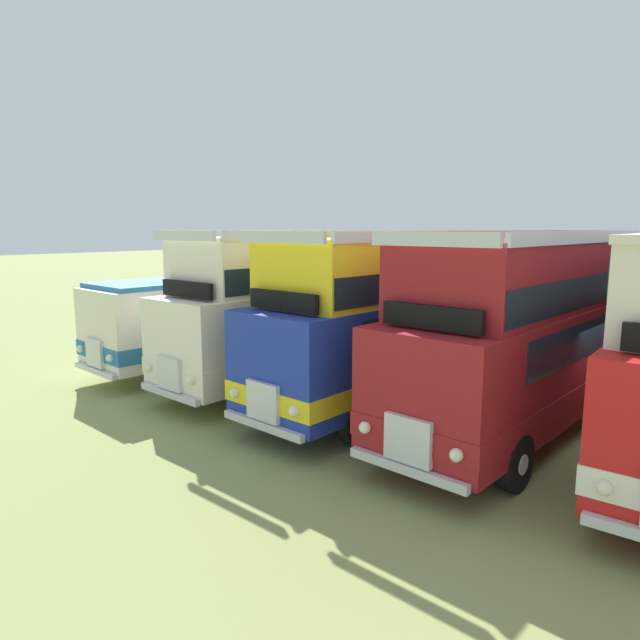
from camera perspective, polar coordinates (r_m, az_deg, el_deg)
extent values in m
plane|color=#8C9956|center=(14.10, 27.44, -10.71)|extent=(200.00, 200.00, 0.00)
cube|color=silver|center=(19.55, -8.53, 0.77)|extent=(3.01, 10.15, 2.30)
cube|color=teal|center=(19.64, -8.49, -0.96)|extent=(3.05, 10.19, 0.44)
cube|color=#19232D|center=(19.72, -7.66, 2.62)|extent=(2.92, 7.75, 0.76)
cube|color=#19232D|center=(16.86, -21.85, 1.07)|extent=(2.20, 0.21, 0.90)
cube|color=silver|center=(17.02, -21.93, -3.14)|extent=(0.90, 0.17, 0.80)
cube|color=silver|center=(17.12, -21.92, -4.79)|extent=(2.30, 0.26, 0.16)
sphere|color=#EAEACC|center=(16.22, -20.60, -3.65)|extent=(0.22, 0.22, 0.22)
sphere|color=#EAEACC|center=(17.83, -23.20, -2.68)|extent=(0.22, 0.22, 0.22)
cube|color=teal|center=(19.41, -8.62, 4.33)|extent=(2.95, 9.74, 0.14)
cylinder|color=black|center=(16.92, -15.07, -4.87)|extent=(0.33, 1.05, 1.04)
cylinder|color=silver|center=(16.80, -14.80, -4.96)|extent=(0.04, 0.36, 0.36)
cylinder|color=black|center=(18.87, -18.80, -3.59)|extent=(0.33, 1.05, 1.04)
cylinder|color=silver|center=(19.00, -19.01, -3.52)|extent=(0.04, 0.36, 0.36)
cylinder|color=black|center=(21.08, 0.36, -1.76)|extent=(0.33, 1.05, 1.04)
cylinder|color=silver|center=(20.98, 0.66, -1.82)|extent=(0.04, 0.36, 0.36)
cylinder|color=black|center=(22.67, -3.92, -1.00)|extent=(0.33, 1.05, 1.04)
cylinder|color=silver|center=(22.78, -4.18, -0.95)|extent=(0.04, 0.36, 0.36)
cube|color=silver|center=(17.70, 0.46, -0.02)|extent=(2.76, 11.44, 2.30)
cube|color=silver|center=(17.81, 0.46, -1.93)|extent=(2.80, 11.48, 0.44)
cube|color=#19232D|center=(17.91, 1.30, 2.03)|extent=(2.74, 9.04, 0.76)
cube|color=#19232D|center=(13.89, -14.92, -0.21)|extent=(2.20, 0.15, 0.90)
cube|color=silver|center=(14.08, -15.07, -5.29)|extent=(0.90, 0.14, 0.80)
cube|color=silver|center=(14.20, -15.09, -7.26)|extent=(2.30, 0.19, 0.16)
sphere|color=#EAEACC|center=(13.36, -12.95, -6.00)|extent=(0.22, 0.22, 0.22)
sphere|color=#EAEACC|center=(14.82, -17.05, -4.66)|extent=(0.22, 0.22, 0.22)
cube|color=silver|center=(17.68, 1.00, 6.16)|extent=(2.64, 10.53, 1.50)
cube|color=silver|center=(13.96, -13.76, 8.34)|extent=(2.40, 0.16, 0.24)
cube|color=silver|center=(21.49, 9.31, 8.74)|extent=(2.40, 0.16, 0.24)
cube|color=silver|center=(16.90, 4.15, 8.71)|extent=(0.34, 10.48, 0.24)
cube|color=silver|center=(18.45, -1.86, 8.78)|extent=(0.34, 10.48, 0.24)
cube|color=#19232D|center=(17.70, 1.00, 5.19)|extent=(2.68, 10.43, 0.64)
cube|color=black|center=(14.06, -13.39, 3.05)|extent=(1.90, 0.16, 0.40)
cylinder|color=black|center=(14.32, -6.85, -7.19)|extent=(0.30, 1.05, 1.04)
cylinder|color=silver|center=(14.22, -6.44, -7.31)|extent=(0.03, 0.36, 0.36)
cylinder|color=black|center=(16.05, -12.37, -5.53)|extent=(0.30, 1.05, 1.04)
cylinder|color=silver|center=(16.17, -12.68, -5.43)|extent=(0.03, 0.36, 0.36)
cylinder|color=black|center=(20.36, 10.12, -2.31)|extent=(0.30, 1.05, 1.04)
cylinder|color=silver|center=(20.28, 10.49, -2.36)|extent=(0.03, 0.36, 0.36)
cylinder|color=black|center=(21.61, 4.91, -1.52)|extent=(0.30, 1.05, 1.04)
cylinder|color=silver|center=(21.70, 4.59, -1.47)|extent=(0.03, 0.36, 0.36)
cube|color=#1E339E|center=(15.25, 8.79, -1.65)|extent=(2.89, 10.38, 2.30)
cube|color=yellow|center=(15.37, 8.74, -3.85)|extent=(2.94, 10.42, 0.44)
cube|color=#19232D|center=(15.48, 9.67, 0.74)|extent=(2.83, 7.98, 0.76)
cube|color=#19232D|center=(11.30, -5.52, -2.08)|extent=(2.20, 0.18, 0.90)
cube|color=silver|center=(11.54, -5.83, -8.25)|extent=(0.90, 0.15, 0.80)
cube|color=silver|center=(11.68, -5.90, -10.62)|extent=(2.30, 0.23, 0.16)
sphere|color=#EAEACC|center=(10.91, -2.66, -9.26)|extent=(0.22, 0.22, 0.22)
sphere|color=#EAEACC|center=(12.19, -8.72, -7.35)|extent=(0.22, 0.22, 0.22)
cube|color=yellow|center=(15.21, 9.49, 5.52)|extent=(2.76, 9.48, 1.50)
cube|color=silver|center=(11.38, -4.03, 8.42)|extent=(2.40, 0.19, 0.24)
cube|color=silver|center=(18.85, 16.56, 8.41)|extent=(2.40, 0.19, 0.24)
cube|color=silver|center=(14.57, 13.59, 8.38)|extent=(0.46, 9.39, 0.24)
cube|color=silver|center=(15.87, 5.89, 8.64)|extent=(0.46, 9.39, 0.24)
cube|color=#19232D|center=(15.24, 9.46, 4.40)|extent=(2.80, 9.38, 0.64)
cube|color=black|center=(11.51, -3.77, 1.94)|extent=(1.90, 0.19, 0.40)
cylinder|color=black|center=(12.12, 3.85, -10.25)|extent=(0.32, 1.05, 1.04)
cylinder|color=silver|center=(12.03, 4.42, -10.40)|extent=(0.03, 0.36, 0.36)
cylinder|color=black|center=(13.59, -3.85, -8.06)|extent=(0.32, 1.05, 1.04)
cylinder|color=silver|center=(13.69, -4.29, -7.93)|extent=(0.03, 0.36, 0.36)
cylinder|color=black|center=(17.84, 17.77, -4.27)|extent=(0.32, 1.05, 1.04)
cylinder|color=silver|center=(17.78, 18.21, -4.34)|extent=(0.03, 0.36, 0.36)
cylinder|color=black|center=(18.86, 11.41, -3.27)|extent=(0.32, 1.05, 1.04)
cylinder|color=silver|center=(18.94, 11.02, -3.21)|extent=(0.03, 0.36, 0.36)
cube|color=maroon|center=(13.72, 20.71, -3.39)|extent=(2.96, 9.98, 2.30)
cube|color=maroon|center=(13.85, 20.57, -5.81)|extent=(3.00, 10.02, 0.44)
cube|color=#19232D|center=(13.97, 21.47, -0.70)|extent=(2.88, 7.58, 0.76)
cube|color=#19232D|center=(9.32, 9.51, -4.62)|extent=(2.20, 0.20, 0.90)
cube|color=silver|center=(9.61, 8.94, -12.00)|extent=(0.90, 0.16, 0.80)
cube|color=silver|center=(9.78, 8.76, -14.78)|extent=(2.30, 0.25, 0.16)
sphere|color=#EAEACC|center=(9.18, 13.70, -13.22)|extent=(0.22, 0.22, 0.22)
sphere|color=#EAEACC|center=(10.10, 4.58, -10.85)|extent=(0.22, 0.22, 0.22)
cube|color=maroon|center=(13.68, 21.56, 4.59)|extent=(2.82, 9.08, 1.50)
cube|color=silver|center=(9.43, 11.33, 8.07)|extent=(2.40, 0.21, 0.24)
cube|color=silver|center=(17.42, 26.54, 7.78)|extent=(2.40, 0.21, 0.24)
cube|color=silver|center=(13.26, 26.64, 7.59)|extent=(0.52, 8.97, 0.24)
cube|color=silver|center=(14.12, 17.18, 8.20)|extent=(0.52, 8.97, 0.24)
cube|color=#19232D|center=(13.70, 21.49, 3.34)|extent=(2.85, 8.98, 0.64)
cube|color=black|center=(9.58, 11.24, 0.28)|extent=(1.90, 0.21, 0.40)
cylinder|color=black|center=(10.69, 19.25, -13.53)|extent=(0.33, 1.05, 1.04)
cylinder|color=silver|center=(10.63, 20.01, -13.69)|extent=(0.04, 0.36, 0.36)
cylinder|color=black|center=(11.70, 8.69, -11.07)|extent=(0.33, 1.05, 1.04)
cylinder|color=silver|center=(11.78, 8.07, -10.92)|extent=(0.04, 0.36, 0.36)
cylinder|color=black|center=(16.57, 28.31, -5.99)|extent=(0.33, 1.05, 1.04)
cylinder|color=silver|center=(16.53, 28.82, -6.06)|extent=(0.04, 0.36, 0.36)
cylinder|color=black|center=(17.24, 20.89, -4.91)|extent=(0.33, 1.05, 1.04)
cylinder|color=silver|center=(17.29, 20.43, -4.84)|extent=(0.04, 0.36, 0.36)
sphere|color=#EAEACC|center=(8.81, 26.96, -14.98)|extent=(0.22, 0.22, 0.22)
cylinder|color=black|center=(10.58, 27.13, -14.29)|extent=(0.32, 1.05, 1.04)
cylinder|color=silver|center=(10.61, 26.31, -14.17)|extent=(0.03, 0.36, 0.36)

